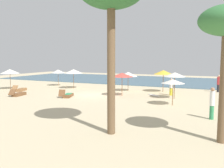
{
  "coord_description": "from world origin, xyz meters",
  "views": [
    {
      "loc": [
        11.31,
        -19.83,
        3.6
      ],
      "look_at": [
        1.71,
        0.69,
        1.1
      ],
      "focal_mm": 38.31,
      "sensor_mm": 36.0,
      "label": 1
    }
  ],
  "objects_px": {
    "umbrella_5": "(163,72)",
    "lounger_0": "(18,94)",
    "umbrella_2": "(10,71)",
    "umbrella_3": "(175,75)",
    "lounger_1": "(68,95)",
    "umbrella_1": "(128,74)",
    "person_0": "(219,83)",
    "umbrella_4": "(173,81)",
    "person_1": "(212,103)",
    "umbrella_6": "(73,71)",
    "person_2": "(171,87)",
    "umbrella_0": "(122,75)",
    "umbrella_7": "(58,71)",
    "surfboard": "(154,95)",
    "lounger_2": "(20,90)"
  },
  "relations": [
    {
      "from": "umbrella_5",
      "to": "lounger_0",
      "type": "xyz_separation_m",
      "value": [
        -11.84,
        -8.35,
        -1.91
      ]
    },
    {
      "from": "umbrella_2",
      "to": "umbrella_3",
      "type": "distance_m",
      "value": 18.28
    },
    {
      "from": "umbrella_2",
      "to": "lounger_1",
      "type": "xyz_separation_m",
      "value": [
        9.19,
        -1.78,
        -1.87
      ]
    },
    {
      "from": "umbrella_1",
      "to": "person_0",
      "type": "bearing_deg",
      "value": 20.46
    },
    {
      "from": "umbrella_4",
      "to": "lounger_0",
      "type": "distance_m",
      "value": 14.33
    },
    {
      "from": "lounger_0",
      "to": "person_1",
      "type": "relative_size",
      "value": 0.94
    },
    {
      "from": "umbrella_6",
      "to": "lounger_0",
      "type": "relative_size",
      "value": 1.27
    },
    {
      "from": "umbrella_2",
      "to": "lounger_0",
      "type": "xyz_separation_m",
      "value": [
        4.51,
        -3.15,
        -1.88
      ]
    },
    {
      "from": "person_2",
      "to": "lounger_1",
      "type": "bearing_deg",
      "value": -149.03
    },
    {
      "from": "person_1",
      "to": "umbrella_2",
      "type": "bearing_deg",
      "value": 167.46
    },
    {
      "from": "umbrella_0",
      "to": "lounger_1",
      "type": "xyz_separation_m",
      "value": [
        -4.25,
        -2.76,
        -1.82
      ]
    },
    {
      "from": "umbrella_6",
      "to": "person_0",
      "type": "distance_m",
      "value": 16.03
    },
    {
      "from": "umbrella_6",
      "to": "umbrella_7",
      "type": "bearing_deg",
      "value": 157.26
    },
    {
      "from": "umbrella_4",
      "to": "surfboard",
      "type": "xyz_separation_m",
      "value": [
        -2.5,
        4.01,
        -1.79
      ]
    },
    {
      "from": "surfboard",
      "to": "umbrella_7",
      "type": "bearing_deg",
      "value": 168.75
    },
    {
      "from": "umbrella_5",
      "to": "lounger_0",
      "type": "relative_size",
      "value": 1.3
    },
    {
      "from": "umbrella_4",
      "to": "lounger_1",
      "type": "bearing_deg",
      "value": -178.83
    },
    {
      "from": "umbrella_2",
      "to": "umbrella_5",
      "type": "xyz_separation_m",
      "value": [
        16.35,
        5.2,
        0.03
      ]
    },
    {
      "from": "umbrella_1",
      "to": "umbrella_7",
      "type": "height_order",
      "value": "umbrella_7"
    },
    {
      "from": "person_1",
      "to": "surfboard",
      "type": "bearing_deg",
      "value": 126.73
    },
    {
      "from": "lounger_1",
      "to": "person_1",
      "type": "xyz_separation_m",
      "value": [
        12.35,
        -3.01,
        0.81
      ]
    },
    {
      "from": "umbrella_0",
      "to": "umbrella_1",
      "type": "distance_m",
      "value": 3.4
    },
    {
      "from": "umbrella_1",
      "to": "person_1",
      "type": "height_order",
      "value": "umbrella_1"
    },
    {
      "from": "umbrella_0",
      "to": "umbrella_2",
      "type": "height_order",
      "value": "umbrella_2"
    },
    {
      "from": "umbrella_1",
      "to": "person_2",
      "type": "relative_size",
      "value": 1.26
    },
    {
      "from": "surfboard",
      "to": "umbrella_0",
      "type": "bearing_deg",
      "value": -151.87
    },
    {
      "from": "lounger_0",
      "to": "surfboard",
      "type": "xyz_separation_m",
      "value": [
        11.64,
        5.58,
        -0.13
      ]
    },
    {
      "from": "umbrella_1",
      "to": "umbrella_7",
      "type": "relative_size",
      "value": 0.99
    },
    {
      "from": "umbrella_1",
      "to": "surfboard",
      "type": "relative_size",
      "value": 1.19
    },
    {
      "from": "umbrella_0",
      "to": "surfboard",
      "type": "xyz_separation_m",
      "value": [
        2.71,
        1.45,
        -1.96
      ]
    },
    {
      "from": "lounger_1",
      "to": "person_2",
      "type": "xyz_separation_m",
      "value": [
        8.41,
        5.05,
        0.64
      ]
    },
    {
      "from": "umbrella_5",
      "to": "lounger_2",
      "type": "bearing_deg",
      "value": -157.37
    },
    {
      "from": "person_0",
      "to": "umbrella_7",
      "type": "bearing_deg",
      "value": -172.28
    },
    {
      "from": "umbrella_3",
      "to": "umbrella_5",
      "type": "relative_size",
      "value": 1.01
    },
    {
      "from": "umbrella_4",
      "to": "person_1",
      "type": "xyz_separation_m",
      "value": [
        2.88,
        -3.2,
        -0.84
      ]
    },
    {
      "from": "umbrella_0",
      "to": "lounger_0",
      "type": "height_order",
      "value": "umbrella_0"
    },
    {
      "from": "umbrella_1",
      "to": "umbrella_6",
      "type": "distance_m",
      "value": 6.64
    },
    {
      "from": "umbrella_7",
      "to": "lounger_1",
      "type": "relative_size",
      "value": 1.2
    },
    {
      "from": "umbrella_1",
      "to": "lounger_1",
      "type": "distance_m",
      "value": 7.24
    },
    {
      "from": "umbrella_6",
      "to": "person_1",
      "type": "distance_m",
      "value": 17.6
    },
    {
      "from": "umbrella_4",
      "to": "lounger_1",
      "type": "height_order",
      "value": "umbrella_4"
    },
    {
      "from": "lounger_2",
      "to": "surfboard",
      "type": "xyz_separation_m",
      "value": [
        13.93,
        3.12,
        -0.13
      ]
    },
    {
      "from": "umbrella_2",
      "to": "person_0",
      "type": "bearing_deg",
      "value": 19.4
    },
    {
      "from": "umbrella_4",
      "to": "umbrella_3",
      "type": "bearing_deg",
      "value": 98.12
    },
    {
      "from": "umbrella_0",
      "to": "umbrella_7",
      "type": "xyz_separation_m",
      "value": [
        -10.6,
        4.1,
        -0.14
      ]
    },
    {
      "from": "lounger_1",
      "to": "lounger_2",
      "type": "relative_size",
      "value": 0.96
    },
    {
      "from": "lounger_1",
      "to": "person_1",
      "type": "distance_m",
      "value": 12.74
    },
    {
      "from": "umbrella_4",
      "to": "umbrella_6",
      "type": "distance_m",
      "value": 13.57
    },
    {
      "from": "umbrella_5",
      "to": "surfboard",
      "type": "bearing_deg",
      "value": -94.17
    },
    {
      "from": "lounger_1",
      "to": "person_0",
      "type": "height_order",
      "value": "person_0"
    }
  ]
}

